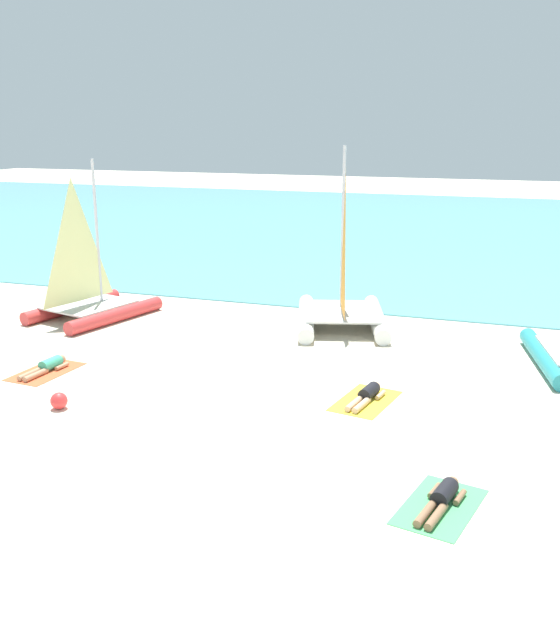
% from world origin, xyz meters
% --- Properties ---
extents(ground_plane, '(120.00, 120.00, 0.00)m').
position_xyz_m(ground_plane, '(0.00, 10.00, 0.00)').
color(ground_plane, beige).
extents(ocean_water, '(120.00, 40.00, 0.05)m').
position_xyz_m(ocean_water, '(0.00, 30.43, 0.03)').
color(ocean_water, '#5BB2C1').
rests_on(ocean_water, ground).
extents(sailboat_white, '(3.75, 4.77, 5.45)m').
position_xyz_m(sailboat_white, '(0.65, 8.67, 0.81)').
color(sailboat_white, white).
rests_on(sailboat_white, ground).
extents(sailboat_red, '(3.34, 4.34, 5.02)m').
position_xyz_m(sailboat_red, '(-7.25, 7.03, 0.75)').
color(sailboat_red, '#CC3838').
rests_on(sailboat_red, ground).
extents(towel_left, '(1.26, 1.99, 0.01)m').
position_xyz_m(towel_left, '(-5.43, 2.19, 0.01)').
color(towel_left, '#EA5933').
rests_on(towel_left, ground).
extents(sunbather_left, '(0.58, 1.57, 0.30)m').
position_xyz_m(sunbather_left, '(-5.43, 2.25, 0.13)').
color(sunbather_left, '#3FB28C').
rests_on(sunbather_left, towel_left).
extents(towel_middle, '(1.42, 2.07, 0.01)m').
position_xyz_m(towel_middle, '(2.68, 2.88, 0.01)').
color(towel_middle, yellow).
rests_on(towel_middle, ground).
extents(sunbather_middle, '(0.68, 1.56, 0.30)m').
position_xyz_m(sunbather_middle, '(2.69, 2.95, 0.13)').
color(sunbather_middle, black).
rests_on(sunbather_middle, towel_middle).
extents(towel_right, '(1.48, 2.09, 0.01)m').
position_xyz_m(towel_right, '(4.84, -1.29, 0.01)').
color(towel_right, '#4CB266').
rests_on(towel_right, ground).
extents(sunbather_right, '(0.72, 1.56, 0.30)m').
position_xyz_m(sunbather_right, '(4.85, -1.22, 0.13)').
color(sunbather_right, black).
rests_on(sunbather_right, towel_right).
extents(beach_ball, '(0.38, 0.38, 0.38)m').
position_xyz_m(beach_ball, '(-3.64, 0.25, 0.19)').
color(beach_ball, red).
rests_on(beach_ball, ground).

